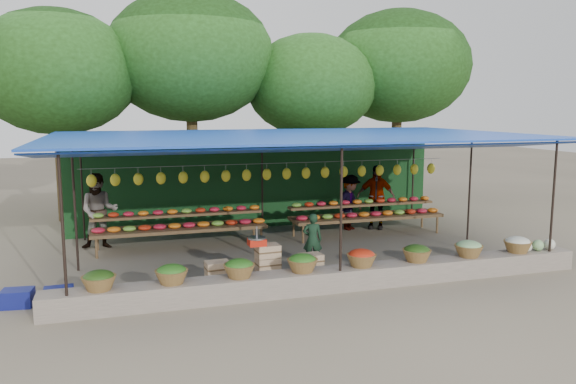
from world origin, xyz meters
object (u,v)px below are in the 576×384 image
object	(u,v)px
weighing_scale	(257,241)
blue_crate_front	(17,298)
blue_crate_back	(59,296)
vendor_seated	(312,239)
crate_counter	(266,267)

from	to	relation	value
weighing_scale	blue_crate_front	world-z (taller)	weighing_scale
blue_crate_front	blue_crate_back	xyz separation A→B (m)	(0.68, -0.06, -0.01)
blue_crate_front	vendor_seated	bearing A→B (deg)	16.27
blue_crate_front	weighing_scale	bearing A→B (deg)	7.59
crate_counter	blue_crate_back	world-z (taller)	crate_counter
weighing_scale	blue_crate_back	bearing A→B (deg)	-178.53
crate_counter	weighing_scale	size ratio (longest dim) A/B	6.29
vendor_seated	blue_crate_back	distance (m)	5.21
vendor_seated	blue_crate_back	xyz separation A→B (m)	(-5.09, -0.99, -0.43)
crate_counter	blue_crate_back	xyz separation A→B (m)	(-3.81, -0.09, -0.16)
weighing_scale	blue_crate_front	distance (m)	4.36
weighing_scale	blue_crate_front	size ratio (longest dim) A/B	0.74
blue_crate_front	blue_crate_back	size ratio (longest dim) A/B	1.04
weighing_scale	blue_crate_back	distance (m)	3.69
crate_counter	vendor_seated	size ratio (longest dim) A/B	2.03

